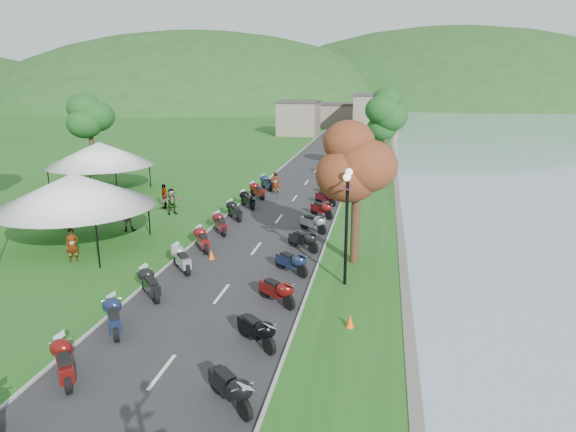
# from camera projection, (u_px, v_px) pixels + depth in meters

# --- Properties ---
(road) EXTENTS (7.00, 120.00, 0.02)m
(road) POSITION_uv_depth(u_px,v_px,m) (307.00, 183.00, 44.28)
(road) COLOR #2B2B2E
(road) RESTS_ON ground
(hills_backdrop) EXTENTS (360.00, 120.00, 76.00)m
(hills_backdrop) POSITION_uv_depth(u_px,v_px,m) (369.00, 101.00, 196.10)
(hills_backdrop) COLOR #285621
(hills_backdrop) RESTS_ON ground
(far_building) EXTENTS (18.00, 16.00, 5.00)m
(far_building) POSITION_uv_depth(u_px,v_px,m) (335.00, 116.00, 86.68)
(far_building) COLOR gray
(far_building) RESTS_ON ground
(moto_row_left) EXTENTS (2.60, 42.16, 1.10)m
(moto_row_left) POSITION_uv_depth(u_px,v_px,m) (166.00, 271.00, 22.55)
(moto_row_left) COLOR #331411
(moto_row_left) RESTS_ON ground
(moto_row_right) EXTENTS (2.60, 36.05, 1.10)m
(moto_row_right) POSITION_uv_depth(u_px,v_px,m) (293.00, 262.00, 23.67)
(moto_row_right) COLOR #331411
(moto_row_right) RESTS_ON ground
(vendor_tent_main) EXTENTS (5.47, 5.47, 4.00)m
(vendor_tent_main) POSITION_uv_depth(u_px,v_px,m) (76.00, 211.00, 27.05)
(vendor_tent_main) COLOR white
(vendor_tent_main) RESTS_ON ground
(vendor_tent_side) EXTENTS (5.44, 5.44, 4.00)m
(vendor_tent_side) POSITION_uv_depth(u_px,v_px,m) (101.00, 168.00, 39.89)
(vendor_tent_side) COLOR white
(vendor_tent_side) RESTS_ON ground
(tree_lakeside) EXTENTS (2.80, 2.80, 7.76)m
(tree_lakeside) POSITION_uv_depth(u_px,v_px,m) (357.00, 185.00, 24.23)
(tree_lakeside) COLOR #1F591F
(tree_lakeside) RESTS_ON ground
(pedestrian_a) EXTENTS (0.76, 0.71, 1.68)m
(pedestrian_a) POSITION_uv_depth(u_px,v_px,m) (74.00, 261.00, 25.35)
(pedestrian_a) COLOR slate
(pedestrian_a) RESTS_ON ground
(pedestrian_b) EXTENTS (0.97, 0.65, 1.85)m
(pedestrian_b) POSITION_uv_depth(u_px,v_px,m) (129.00, 231.00, 30.41)
(pedestrian_b) COLOR slate
(pedestrian_b) RESTS_ON ground
(pedestrian_c) EXTENTS (1.11, 1.21, 1.81)m
(pedestrian_c) POSITION_uv_depth(u_px,v_px,m) (115.00, 221.00, 32.50)
(pedestrian_c) COLOR slate
(pedestrian_c) RESTS_ON ground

